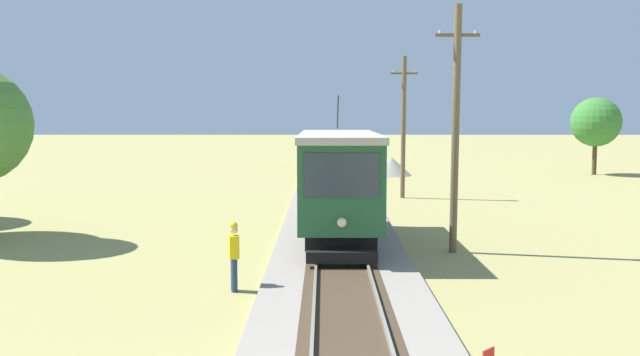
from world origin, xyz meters
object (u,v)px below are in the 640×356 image
at_px(red_tram, 339,181).
at_px(utility_pole_near_tram, 456,128).
at_px(gravel_pile, 391,166).
at_px(tree_left_near, 596,122).
at_px(freight_car, 330,152).
at_px(utility_pole_mid, 403,126).
at_px(track_worker, 234,253).

bearing_deg(red_tram, utility_pole_near_tram, -18.65).
bearing_deg(red_tram, gravel_pile, 80.24).
bearing_deg(tree_left_near, red_tram, -126.39).
bearing_deg(freight_car, tree_left_near, -5.60).
xyz_separation_m(freight_car, gravel_pile, (4.39, -2.52, -0.90)).
bearing_deg(gravel_pile, red_tram, -99.76).
xyz_separation_m(gravel_pile, tree_left_near, (14.86, 0.63, 3.17)).
distance_m(utility_pole_mid, tree_left_near, 20.60).
bearing_deg(utility_pole_mid, tree_left_near, 40.93).
relative_size(gravel_pile, track_worker, 1.65).
bearing_deg(tree_left_near, freight_car, 174.40).
height_order(freight_car, track_worker, freight_car).
bearing_deg(utility_pole_mid, freight_car, 103.45).
bearing_deg(track_worker, red_tram, 50.47).
height_order(red_tram, freight_car, red_tram).
distance_m(freight_car, utility_pole_near_tram, 29.58).
relative_size(red_tram, utility_pole_mid, 1.15).
bearing_deg(gravel_pile, utility_pole_near_tram, -91.51).
bearing_deg(utility_pole_near_tram, utility_pole_mid, 90.00).
height_order(freight_car, utility_pole_near_tram, utility_pole_near_tram).
bearing_deg(utility_pole_mid, gravel_pile, 86.86).
xyz_separation_m(freight_car, utility_pole_mid, (3.68, -15.39, 2.26)).
xyz_separation_m(red_tram, track_worker, (-2.77, -5.95, -1.21)).
xyz_separation_m(red_tram, utility_pole_near_tram, (3.68, -1.24, 1.84)).
xyz_separation_m(red_tram, utility_pole_mid, (3.68, 12.62, 1.63)).
height_order(track_worker, tree_left_near, tree_left_near).
bearing_deg(track_worker, utility_pole_near_tram, 21.58).
relative_size(utility_pole_near_tram, tree_left_near, 1.40).
bearing_deg(red_tram, tree_left_near, 53.61).
bearing_deg(utility_pole_mid, utility_pole_near_tram, -90.00).
xyz_separation_m(utility_pole_mid, track_worker, (-6.45, -18.57, -2.83)).
height_order(freight_car, tree_left_near, tree_left_near).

